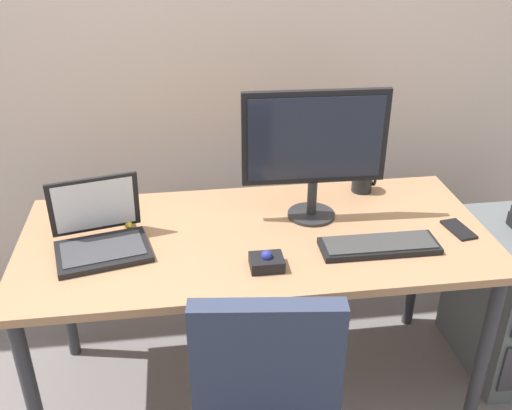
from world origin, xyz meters
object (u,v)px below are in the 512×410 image
(monitor_main, at_px, (315,145))
(keyboard, at_px, (379,245))
(banana, at_px, (125,215))
(cell_phone, at_px, (459,229))
(trackball_mouse, at_px, (267,262))
(coffee_mug, at_px, (363,179))
(laptop, at_px, (100,234))

(monitor_main, height_order, keyboard, monitor_main)
(keyboard, height_order, banana, banana)
(keyboard, distance_m, banana, 0.94)
(keyboard, bearing_deg, cell_phone, 13.64)
(trackball_mouse, height_order, coffee_mug, coffee_mug)
(keyboard, relative_size, coffee_mug, 3.71)
(keyboard, xyz_separation_m, laptop, (-0.95, 0.14, 0.04))
(coffee_mug, bearing_deg, trackball_mouse, -133.53)
(trackball_mouse, xyz_separation_m, coffee_mug, (0.48, 0.50, 0.03))
(banana, bearing_deg, cell_phone, -11.46)
(monitor_main, relative_size, banana, 2.78)
(banana, bearing_deg, laptop, -110.53)
(monitor_main, relative_size, coffee_mug, 4.76)
(monitor_main, bearing_deg, coffee_mug, 35.50)
(laptop, relative_size, banana, 1.89)
(cell_phone, bearing_deg, banana, 159.61)
(coffee_mug, bearing_deg, monitor_main, -144.50)
(keyboard, relative_size, laptop, 1.15)
(keyboard, distance_m, laptop, 0.96)
(laptop, xyz_separation_m, cell_phone, (1.28, -0.06, -0.05))
(laptop, height_order, coffee_mug, laptop)
(coffee_mug, relative_size, cell_phone, 0.78)
(laptop, distance_m, cell_phone, 1.28)
(monitor_main, distance_m, laptop, 0.82)
(trackball_mouse, relative_size, coffee_mug, 0.99)
(laptop, relative_size, cell_phone, 2.52)
(coffee_mug, height_order, banana, coffee_mug)
(cell_phone, bearing_deg, laptop, 168.39)
(coffee_mug, xyz_separation_m, banana, (-0.96, -0.12, -0.04))
(trackball_mouse, xyz_separation_m, cell_phone, (0.73, 0.14, -0.02))
(banana, bearing_deg, keyboard, -20.20)
(trackball_mouse, distance_m, cell_phone, 0.74)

